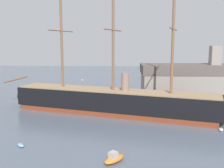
% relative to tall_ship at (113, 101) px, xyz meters
% --- Properties ---
extents(tall_ship, '(65.87, 26.32, 32.69)m').
position_rel_tall_ship_xyz_m(tall_ship, '(0.00, 0.00, 0.00)').
color(tall_ship, brown).
rests_on(tall_ship, ground).
extents(motorboat_near_centre, '(4.20, 4.54, 1.84)m').
position_rel_tall_ship_xyz_m(motorboat_near_centre, '(0.97, -30.14, -2.92)').
color(motorboat_near_centre, orange).
rests_on(motorboat_near_centre, ground).
extents(dinghy_mid_left, '(2.11, 2.15, 0.50)m').
position_rel_tall_ship_xyz_m(dinghy_mid_left, '(-16.89, -23.97, -3.31)').
color(dinghy_mid_left, '#7FB2D6').
rests_on(dinghy_mid_left, ground).
extents(dinghy_alongside_stern, '(1.56, 2.35, 0.51)m').
position_rel_tall_ship_xyz_m(dinghy_alongside_stern, '(24.53, -13.39, -3.30)').
color(dinghy_alongside_stern, silver).
rests_on(dinghy_alongside_stern, ground).
extents(motorboat_far_left, '(4.80, 4.78, 2.01)m').
position_rel_tall_ship_xyz_m(motorboat_far_left, '(-25.49, 7.77, -2.86)').
color(motorboat_far_left, silver).
rests_on(motorboat_far_left, ground).
extents(dinghy_distant_centre, '(2.01, 0.94, 0.47)m').
position_rel_tall_ship_xyz_m(dinghy_distant_centre, '(3.21, 16.61, -3.33)').
color(dinghy_distant_centre, '#236670').
rests_on(dinghy_distant_centre, ground).
extents(dockside_warehouse_right, '(48.59, 16.11, 18.45)m').
position_rel_tall_ship_xyz_m(dockside_warehouse_right, '(31.39, 16.24, 2.62)').
color(dockside_warehouse_right, '#565659').
rests_on(dockside_warehouse_right, ground).
extents(seagull_in_flight, '(0.50, 1.19, 0.13)m').
position_rel_tall_ship_xyz_m(seagull_in_flight, '(-4.35, -28.02, 9.78)').
color(seagull_in_flight, silver).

